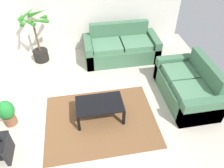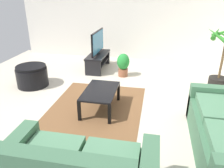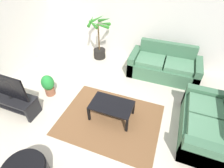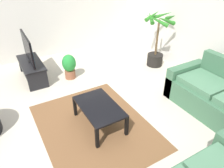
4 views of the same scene
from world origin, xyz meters
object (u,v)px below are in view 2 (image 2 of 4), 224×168
Objects in this scene: potted_palm at (221,66)px; potted_plant_small at (123,64)px; tv_stand at (98,59)px; ottoman at (32,76)px; coffee_table at (100,93)px; tv at (98,42)px.

potted_plant_small is at bearing -102.42° from potted_palm.
potted_palm reaches higher than tv_stand.
tv_stand is 0.80× the size of potted_palm.
ottoman is (1.39, -1.18, -0.04)m from tv_stand.
coffee_table is at bearing -4.68° from potted_plant_small.
tv is at bearing -106.74° from potted_palm.
ottoman reaches higher than tv_stand.
coffee_table is at bearing 15.69° from tv_stand.
coffee_table is at bearing -60.49° from potted_palm.
tv is 1.12× the size of coffee_table.
potted_plant_small reaches higher than tv_stand.
tv_stand is 3.04m from potted_palm.
potted_plant_small reaches higher than coffee_table.
potted_plant_small is 2.18m from ottoman.
ottoman is (-0.77, -1.79, -0.11)m from coffee_table.
tv reaches higher than coffee_table.
potted_palm is at bearing 77.58° from potted_plant_small.
potted_palm is at bearing 73.28° from tv_stand.
tv_stand is 1.88× the size of potted_plant_small.
tv_stand is 1.83m from ottoman.
tv is at bearing 88.94° from tv_stand.
potted_plant_small is at bearing 117.22° from ottoman.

